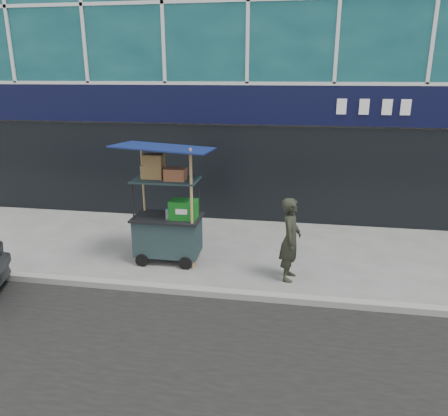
# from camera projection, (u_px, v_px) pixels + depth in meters

# --- Properties ---
(ground) EXTENTS (80.00, 80.00, 0.00)m
(ground) POSITION_uv_depth(u_px,v_px,m) (218.00, 291.00, 7.62)
(ground) COLOR #62625E
(ground) RESTS_ON ground
(curb) EXTENTS (80.00, 0.18, 0.12)m
(curb) POSITION_uv_depth(u_px,v_px,m) (216.00, 293.00, 7.42)
(curb) COLOR gray
(curb) RESTS_ON ground
(vendor_cart) EXTENTS (1.79, 1.26, 2.40)m
(vendor_cart) POSITION_uv_depth(u_px,v_px,m) (168.00, 221.00, 8.62)
(vendor_cart) COLOR #1C2E30
(vendor_cart) RESTS_ON ground
(vendor_man) EXTENTS (0.44, 0.61, 1.54)m
(vendor_man) POSITION_uv_depth(u_px,v_px,m) (290.00, 239.00, 7.85)
(vendor_man) COLOR black
(vendor_man) RESTS_ON ground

